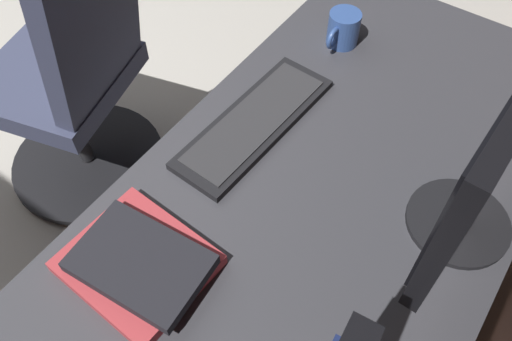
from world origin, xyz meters
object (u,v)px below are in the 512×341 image
coffee_mug (343,29)px  office_chair (76,85)px  monitor_primary (505,139)px  drawer_pedestal (331,261)px  book_stack_near (139,263)px  keyboard_main (255,122)px

coffee_mug → office_chair: bearing=-64.5°
monitor_primary → coffee_mug: (-0.34, -0.45, -0.21)m
drawer_pedestal → office_chair: bearing=-91.0°
drawer_pedestal → book_stack_near: bearing=-27.7°
book_stack_near → coffee_mug: bearing=-179.0°
monitor_primary → keyboard_main: size_ratio=1.27×
drawer_pedestal → office_chair: office_chair is taller
coffee_mug → keyboard_main: bearing=-3.0°
office_chair → book_stack_near: bearing=59.6°
monitor_primary → coffee_mug: 0.60m
keyboard_main → coffee_mug: 0.36m
drawer_pedestal → monitor_primary: size_ratio=1.29×
drawer_pedestal → office_chair: (-0.02, -0.94, 0.11)m
keyboard_main → coffee_mug: bearing=177.0°
keyboard_main → coffee_mug: size_ratio=3.56×
drawer_pedestal → monitor_primary: (-0.02, 0.22, 0.63)m
drawer_pedestal → monitor_primary: 0.67m
book_stack_near → office_chair: 0.89m
office_chair → keyboard_main: bearing=88.6°
monitor_primary → keyboard_main: (0.02, -0.47, -0.24)m
monitor_primary → coffee_mug: monitor_primary is taller
drawer_pedestal → keyboard_main: (0.00, -0.25, 0.39)m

